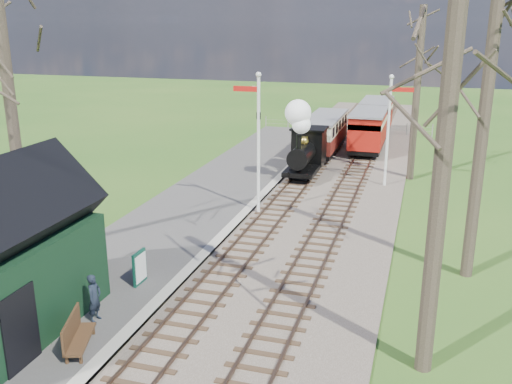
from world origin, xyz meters
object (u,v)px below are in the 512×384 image
red_carriage_b (376,117)px  semaphore_near (257,134)px  semaphore_far (390,123)px  bench (75,334)px  red_carriage_a (368,130)px  coach (325,132)px  locomotive (305,143)px  person (94,298)px  sign_board (140,267)px

red_carriage_b → semaphore_near: bearing=-100.0°
semaphore_far → bench: size_ratio=3.49×
semaphore_near → semaphore_far: bearing=49.4°
red_carriage_a → coach: bearing=-156.3°
coach → locomotive: bearing=-90.1°
semaphore_far → coach: size_ratio=0.84×
semaphore_far → red_carriage_b: (-1.77, 13.02, -1.84)m
red_carriage_b → red_carriage_a: bearing=-90.0°
semaphore_far → red_carriage_a: size_ratio=1.11×
coach → person: size_ratio=4.93×
locomotive → red_carriage_b: locomotive is taller
semaphore_far → red_carriage_a: (-1.77, 7.52, -1.84)m
red_carriage_b → person: red_carriage_b is taller
red_carriage_b → bench: bearing=-98.5°
coach → semaphore_near: bearing=-93.6°
semaphore_near → semaphore_far: 7.91m
sign_board → bench: size_ratio=0.67×
red_carriage_a → sign_board: size_ratio=4.73×
red_carriage_a → bench: size_ratio=3.15×
coach → red_carriage_b: red_carriage_b is taller
semaphore_near → person: semaphore_near is taller
sign_board → bench: (0.21, -3.87, -0.12)m
red_carriage_b → sign_board: (-4.84, -27.11, -0.77)m
locomotive → coach: (0.01, 6.06, -0.53)m
semaphore_far → bench: 19.26m
semaphore_far → person: 18.03m
locomotive → bench: 18.44m
red_carriage_a → person: size_ratio=3.73×
semaphore_near → person: size_ratio=4.49×
semaphore_far → red_carriage_b: bearing=97.8°
red_carriage_a → red_carriage_b: bearing=90.0°
locomotive → red_carriage_a: 7.67m
red_carriage_b → semaphore_far: bearing=-82.2°
locomotive → red_carriage_a: bearing=70.1°
bench → red_carriage_a: bearing=79.7°
person → sign_board: bearing=-2.3°
semaphore_far → person: size_ratio=4.13×
coach → red_carriage_a: (2.60, 1.14, 0.06)m
person → semaphore_far: bearing=-22.3°
semaphore_near → red_carriage_a: bearing=76.0°
semaphore_far → sign_board: semaphore_far is taller
locomotive → red_carriage_a: size_ratio=0.83×
semaphore_far → red_carriage_a: semaphore_far is taller
red_carriage_a → bench: 25.91m
semaphore_far → locomotive: semaphore_far is taller
semaphore_near → sign_board: semaphore_near is taller
semaphore_near → sign_board: 8.71m
semaphore_far → coach: 7.97m
coach → sign_board: coach is taller
semaphore_far → locomotive: size_ratio=1.34×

